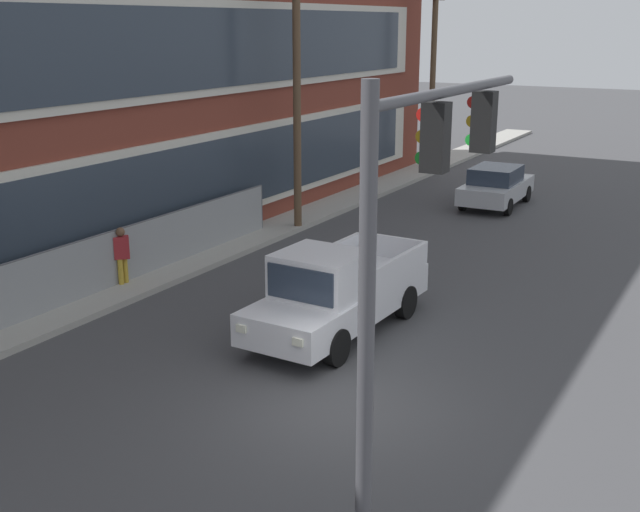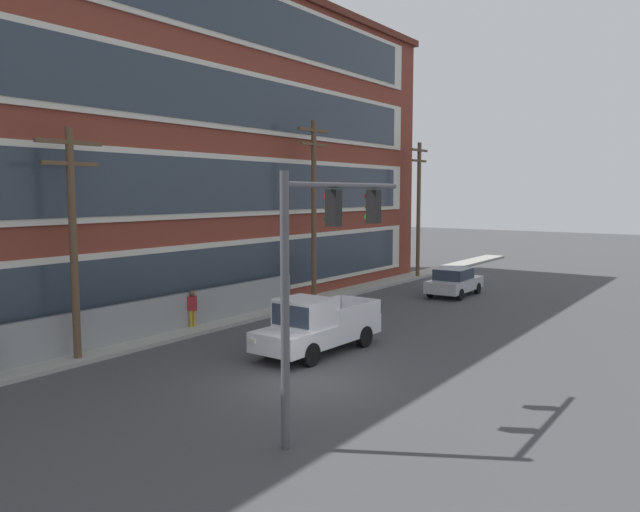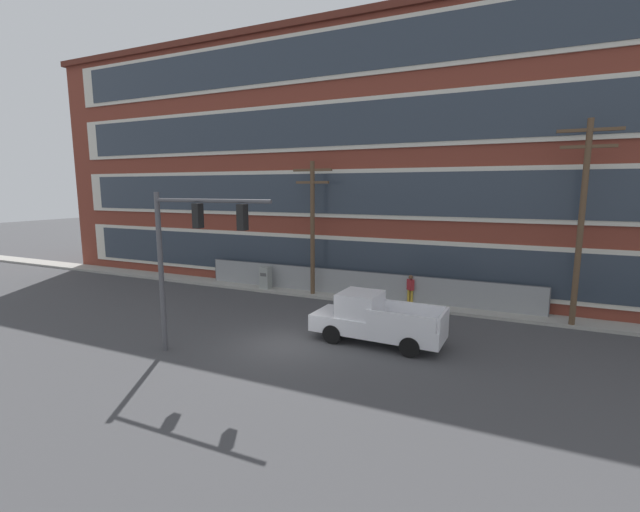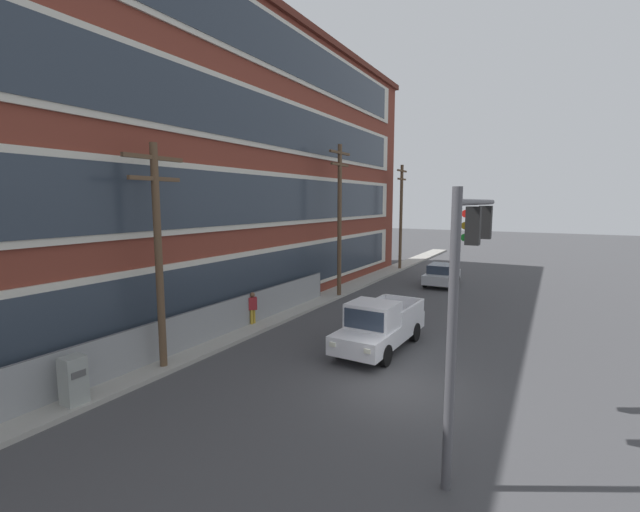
{
  "view_description": "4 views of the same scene",
  "coord_description": "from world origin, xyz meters",
  "px_view_note": "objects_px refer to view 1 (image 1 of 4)",
  "views": [
    {
      "loc": [
        -11.82,
        -6.26,
        6.83
      ],
      "look_at": [
        3.91,
        2.6,
        1.56
      ],
      "focal_mm": 45.0,
      "sensor_mm": 36.0,
      "label": 1
    },
    {
      "loc": [
        -14.81,
        -10.97,
        5.79
      ],
      "look_at": [
        3.75,
        2.01,
        3.48
      ],
      "focal_mm": 35.0,
      "sensor_mm": 36.0,
      "label": 2
    },
    {
      "loc": [
        8.36,
        -14.75,
        6.39
      ],
      "look_at": [
        -0.5,
        4.52,
        3.04
      ],
      "focal_mm": 24.0,
      "sensor_mm": 36.0,
      "label": 3
    },
    {
      "loc": [
        -12.61,
        -4.2,
        5.98
      ],
      "look_at": [
        3.11,
        4.48,
        3.69
      ],
      "focal_mm": 24.0,
      "sensor_mm": 36.0,
      "label": 4
    }
  ],
  "objects_px": {
    "traffic_signal_mast": "(417,221)",
    "utility_pole_midblock": "(297,75)",
    "sedan_silver": "(496,186)",
    "utility_pole_far_east": "(433,65)",
    "pickup_truck_white": "(336,293)",
    "pedestrian_near_cabinet": "(122,254)"
  },
  "relations": [
    {
      "from": "sedan_silver",
      "to": "traffic_signal_mast",
      "type": "bearing_deg",
      "value": -165.75
    },
    {
      "from": "traffic_signal_mast",
      "to": "sedan_silver",
      "type": "height_order",
      "value": "traffic_signal_mast"
    },
    {
      "from": "sedan_silver",
      "to": "utility_pole_midblock",
      "type": "height_order",
      "value": "utility_pole_midblock"
    },
    {
      "from": "sedan_silver",
      "to": "utility_pole_far_east",
      "type": "height_order",
      "value": "utility_pole_far_east"
    },
    {
      "from": "traffic_signal_mast",
      "to": "utility_pole_far_east",
      "type": "distance_m",
      "value": 27.83
    },
    {
      "from": "sedan_silver",
      "to": "utility_pole_far_east",
      "type": "relative_size",
      "value": 0.48
    },
    {
      "from": "utility_pole_midblock",
      "to": "utility_pole_far_east",
      "type": "xyz_separation_m",
      "value": [
        12.27,
        0.13,
        -0.22
      ]
    },
    {
      "from": "traffic_signal_mast",
      "to": "utility_pole_far_east",
      "type": "xyz_separation_m",
      "value": [
        25.92,
        10.11,
        0.56
      ]
    },
    {
      "from": "pickup_truck_white",
      "to": "pedestrian_near_cabinet",
      "type": "distance_m",
      "value": 6.44
    },
    {
      "from": "utility_pole_far_east",
      "to": "sedan_silver",
      "type": "bearing_deg",
      "value": -137.51
    },
    {
      "from": "traffic_signal_mast",
      "to": "pickup_truck_white",
      "type": "bearing_deg",
      "value": 36.3
    },
    {
      "from": "utility_pole_far_east",
      "to": "pedestrian_near_cabinet",
      "type": "bearing_deg",
      "value": 178.12
    },
    {
      "from": "traffic_signal_mast",
      "to": "utility_pole_far_east",
      "type": "relative_size",
      "value": 0.69
    },
    {
      "from": "utility_pole_midblock",
      "to": "pedestrian_near_cabinet",
      "type": "xyz_separation_m",
      "value": [
        -7.72,
        0.79,
        -4.22
      ]
    },
    {
      "from": "traffic_signal_mast",
      "to": "utility_pole_midblock",
      "type": "distance_m",
      "value": 16.93
    },
    {
      "from": "utility_pole_midblock",
      "to": "pedestrian_near_cabinet",
      "type": "bearing_deg",
      "value": 174.17
    },
    {
      "from": "utility_pole_midblock",
      "to": "utility_pole_far_east",
      "type": "height_order",
      "value": "utility_pole_midblock"
    },
    {
      "from": "traffic_signal_mast",
      "to": "pickup_truck_white",
      "type": "xyz_separation_m",
      "value": [
        5.88,
        4.32,
        -3.45
      ]
    },
    {
      "from": "traffic_signal_mast",
      "to": "sedan_silver",
      "type": "bearing_deg",
      "value": 14.25
    },
    {
      "from": "pickup_truck_white",
      "to": "sedan_silver",
      "type": "bearing_deg",
      "value": 3.55
    },
    {
      "from": "sedan_silver",
      "to": "utility_pole_far_east",
      "type": "distance_m",
      "value": 8.33
    },
    {
      "from": "pickup_truck_white",
      "to": "sedan_silver",
      "type": "relative_size",
      "value": 1.29
    }
  ]
}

